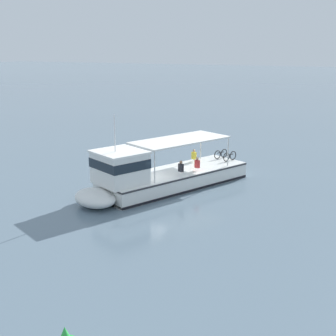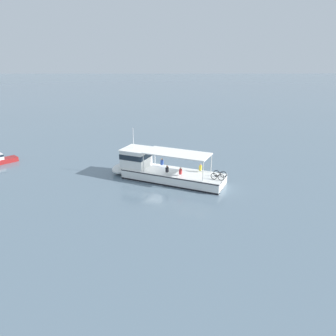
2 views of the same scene
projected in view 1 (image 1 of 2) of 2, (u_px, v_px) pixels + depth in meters
The scene contains 2 objects.
ground_plane at pixel (143, 195), 28.96m from camera, with size 400.00×400.00×0.00m, color slate.
ferry_main at pixel (156, 176), 29.37m from camera, with size 7.99×12.87×5.32m.
Camera 1 is at (-13.51, 24.02, 9.18)m, focal length 48.47 mm.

